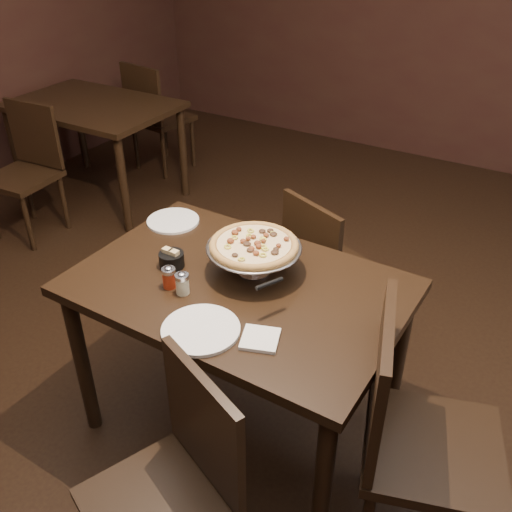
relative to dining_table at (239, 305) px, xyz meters
The scene contains 16 objects.
room 0.73m from the dining_table, 14.74° to the left, with size 6.04×7.04×2.84m.
dining_table is the anchor object (origin of this frame).
background_table 2.58m from the dining_table, 146.39° to the left, with size 1.20×0.80×0.75m.
pizza_stand 0.25m from the dining_table, 81.74° to the left, with size 0.37×0.37×0.15m.
parmesan_shaker 0.26m from the dining_table, 132.86° to the right, with size 0.05×0.05×0.09m.
pepper_flake_shaker 0.30m from the dining_table, 144.66° to the right, with size 0.05×0.05×0.09m.
packet_caddy 0.32m from the dining_table, behind, with size 0.10×0.10×0.08m.
napkin_stack 0.36m from the dining_table, 45.66° to the right, with size 0.12×0.12×0.01m, color white.
plate_left 0.58m from the dining_table, 153.11° to the left, with size 0.24×0.24×0.01m, color white.
plate_near 0.33m from the dining_table, 82.83° to the right, with size 0.27×0.27×0.01m, color white.
serving_spatula 0.31m from the dining_table, 26.27° to the right, with size 0.13×0.13×0.02m.
chair_far 0.77m from the dining_table, 85.95° to the left, with size 0.52×0.52×0.85m.
chair_near 0.71m from the dining_table, 75.59° to the right, with size 0.54×0.54×0.88m.
chair_side 0.79m from the dining_table, 10.16° to the right, with size 0.57×0.57×0.98m.
bg_chair_far 2.93m from the dining_table, 135.58° to the left, with size 0.48×0.48×0.91m.
bg_chair_near 2.33m from the dining_table, 160.02° to the left, with size 0.44×0.44×0.89m.
Camera 1 is at (0.91, -1.51, 2.06)m, focal length 40.00 mm.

